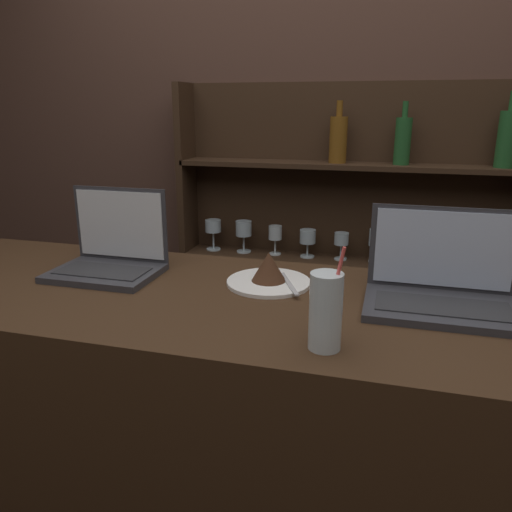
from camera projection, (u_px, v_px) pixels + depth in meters
bar_counter at (258, 481)px, 1.38m from camera, size 2.08×0.64×1.09m
back_wall at (324, 153)px, 2.15m from camera, size 7.00×0.06×2.70m
back_shelf at (343, 267)px, 2.19m from camera, size 1.42×0.18×1.64m
laptop_near at (111, 254)px, 1.41m from camera, size 0.29×0.21×0.23m
laptop_far at (442, 286)px, 1.17m from camera, size 0.35×0.22×0.23m
cake_plate at (268, 273)px, 1.32m from camera, size 0.22×0.22×0.09m
water_glass at (326, 311)px, 0.96m from camera, size 0.07×0.06×0.21m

